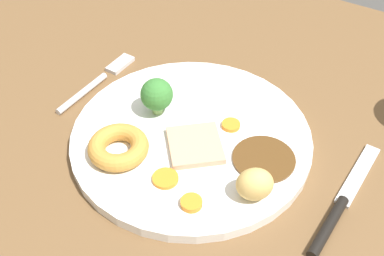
{
  "coord_description": "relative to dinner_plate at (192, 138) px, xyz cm",
  "views": [
    {
      "loc": [
        22.14,
        -38.0,
        46.5
      ],
      "look_at": [
        0.13,
        -2.19,
        6.0
      ],
      "focal_mm": 44.79,
      "sensor_mm": 36.0,
      "label": 1
    }
  ],
  "objects": [
    {
      "name": "dining_table",
      "position": [
        -0.13,
        2.19,
        -2.5
      ],
      "size": [
        120.0,
        84.0,
        3.6
      ],
      "primitive_type": "cube",
      "color": "brown",
      "rests_on": "ground"
    },
    {
      "name": "dinner_plate",
      "position": [
        0.0,
        0.0,
        0.0
      ],
      "size": [
        29.78,
        29.78,
        1.4
      ],
      "primitive_type": "cylinder",
      "color": "white",
      "rests_on": "dining_table"
    },
    {
      "name": "gravy_pool",
      "position": [
        9.41,
        0.73,
        0.85
      ],
      "size": [
        7.42,
        7.42,
        0.3
      ],
      "primitive_type": "cylinder",
      "color": "#563819",
      "rests_on": "dinner_plate"
    },
    {
      "name": "meat_slice_main",
      "position": [
        1.54,
        -1.8,
        1.1
      ],
      "size": [
        8.98,
        9.02,
        0.8
      ],
      "primitive_type": "cube",
      "rotation": [
        0.0,
        0.0,
        5.43
      ],
      "color": "tan",
      "rests_on": "dinner_plate"
    },
    {
      "name": "yorkshire_pudding",
      "position": [
        -5.63,
        -7.31,
        1.76
      ],
      "size": [
        7.2,
        7.2,
        2.11
      ],
      "primitive_type": "torus",
      "color": "#C68938",
      "rests_on": "dinner_plate"
    },
    {
      "name": "roast_potato_left",
      "position": [
        10.7,
        -4.66,
        2.61
      ],
      "size": [
        5.26,
        5.14,
        3.82
      ],
      "primitive_type": "ellipsoid",
      "rotation": [
        0.0,
        0.0,
        0.67
      ],
      "color": "#D8B260",
      "rests_on": "dinner_plate"
    },
    {
      "name": "carrot_coin_front",
      "position": [
        5.61,
        -9.26,
        1.03
      ],
      "size": [
        2.38,
        2.38,
        0.66
      ],
      "primitive_type": "cylinder",
      "color": "orange",
      "rests_on": "dinner_plate"
    },
    {
      "name": "carrot_coin_back",
      "position": [
        3.47,
        3.65,
        0.97
      ],
      "size": [
        2.31,
        2.31,
        0.54
      ],
      "primitive_type": "cylinder",
      "color": "orange",
      "rests_on": "dinner_plate"
    },
    {
      "name": "carrot_coin_side",
      "position": [
        1.31,
        -7.84,
        0.93
      ],
      "size": [
        2.97,
        2.97,
        0.46
      ],
      "primitive_type": "cylinder",
      "color": "orange",
      "rests_on": "dinner_plate"
    },
    {
      "name": "broccoli_floret",
      "position": [
        -5.92,
        1.17,
        3.53
      ],
      "size": [
        4.16,
        4.16,
        4.99
      ],
      "color": "#8CB766",
      "rests_on": "dinner_plate"
    },
    {
      "name": "fork",
      "position": [
        -17.59,
        3.12,
        -0.31
      ],
      "size": [
        2.11,
        15.28,
        0.9
      ],
      "rotation": [
        0.0,
        0.0,
        1.55
      ],
      "color": "silver",
      "rests_on": "dining_table"
    },
    {
      "name": "knife",
      "position": [
        19.21,
        -0.28,
        -0.25
      ],
      "size": [
        2.35,
        18.55,
        1.2
      ],
      "rotation": [
        0.0,
        0.0,
        1.52
      ],
      "color": "black",
      "rests_on": "dining_table"
    }
  ]
}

